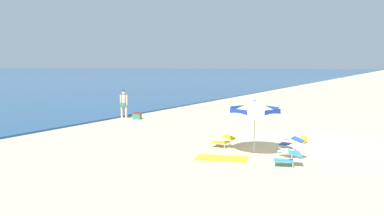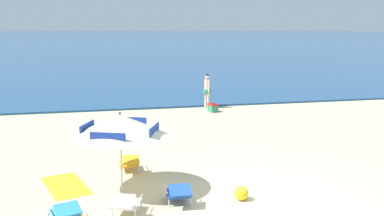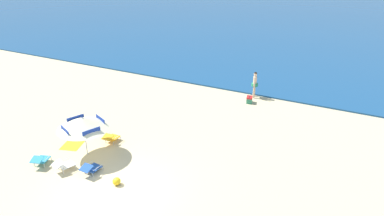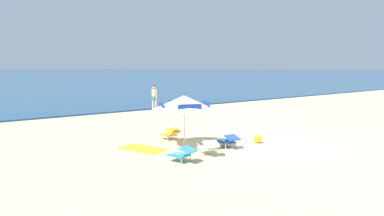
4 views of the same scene
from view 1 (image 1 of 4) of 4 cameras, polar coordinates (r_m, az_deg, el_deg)
name	(u,v)px [view 1 (image 1 of 4)]	position (r m, az deg, el deg)	size (l,w,h in m)	color
ground_plane	(313,143)	(16.51, 17.91, -5.10)	(800.00, 800.00, 0.00)	#CCB78C
beach_umbrella_striped_main	(255,108)	(13.93, 9.49, -0.04)	(2.77, 2.76, 1.98)	silver
lounge_chair_under_umbrella	(223,140)	(14.93, 4.76, -4.92)	(0.60, 0.88, 0.50)	gold
lounge_chair_beside_umbrella	(292,142)	(14.98, 14.87, -5.08)	(0.61, 0.90, 0.50)	#1E4799
lounge_chair_facing_sea	(287,158)	(12.53, 14.27, -7.29)	(0.77, 0.98, 0.50)	teal
lounge_chair_spare_folded	(292,150)	(13.73, 14.97, -6.12)	(0.78, 0.99, 0.51)	white
person_standing_near_shore	(124,102)	(23.45, -10.32, 0.90)	(0.42, 0.51, 1.73)	beige
cooler_box	(137,116)	(22.93, -8.32, -1.19)	(0.46, 0.56, 0.43)	#2D7F5B
beach_ball	(304,139)	(16.37, 16.60, -4.57)	(0.33, 0.33, 0.33)	yellow
beach_towel	(222,158)	(13.22, 4.52, -7.61)	(0.90, 1.80, 0.01)	gold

